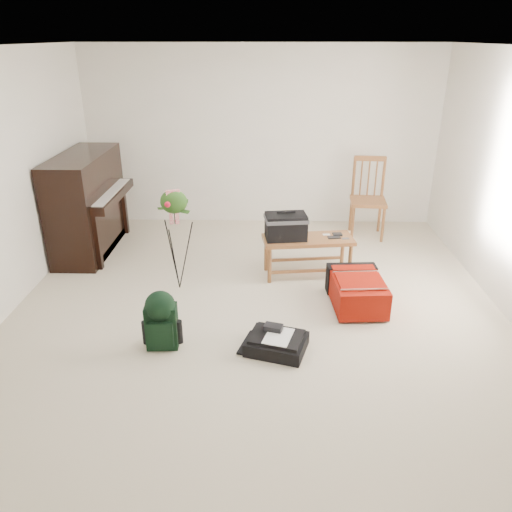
{
  "coord_description": "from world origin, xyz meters",
  "views": [
    {
      "loc": [
        0.11,
        -4.4,
        2.59
      ],
      "look_at": [
        -0.01,
        0.35,
        0.48
      ],
      "focal_mm": 35.0,
      "sensor_mm": 36.0,
      "label": 1
    }
  ],
  "objects_px": {
    "red_suitcase": "(356,288)",
    "green_backpack": "(161,317)",
    "bench": "(293,230)",
    "dining_chair": "(368,199)",
    "black_duffel": "(277,342)",
    "piano": "(88,205)",
    "flower_stand": "(176,241)"
  },
  "relations": [
    {
      "from": "red_suitcase",
      "to": "flower_stand",
      "type": "relative_size",
      "value": 0.67
    },
    {
      "from": "dining_chair",
      "to": "red_suitcase",
      "type": "xyz_separation_m",
      "value": [
        -0.44,
        -1.97,
        -0.36
      ]
    },
    {
      "from": "bench",
      "to": "dining_chair",
      "type": "relative_size",
      "value": 0.99
    },
    {
      "from": "black_duffel",
      "to": "green_backpack",
      "type": "distance_m",
      "value": 1.05
    },
    {
      "from": "dining_chair",
      "to": "piano",
      "type": "bearing_deg",
      "value": -165.9
    },
    {
      "from": "black_duffel",
      "to": "flower_stand",
      "type": "height_order",
      "value": "flower_stand"
    },
    {
      "from": "dining_chair",
      "to": "red_suitcase",
      "type": "distance_m",
      "value": 2.05
    },
    {
      "from": "flower_stand",
      "to": "dining_chair",
      "type": "bearing_deg",
      "value": 17.02
    },
    {
      "from": "green_backpack",
      "to": "bench",
      "type": "bearing_deg",
      "value": 48.24
    },
    {
      "from": "piano",
      "to": "black_duffel",
      "type": "relative_size",
      "value": 2.49
    },
    {
      "from": "black_duffel",
      "to": "dining_chair",
      "type": "bearing_deg",
      "value": 82.28
    },
    {
      "from": "green_backpack",
      "to": "red_suitcase",
      "type": "bearing_deg",
      "value": 21.42
    },
    {
      "from": "dining_chair",
      "to": "black_duffel",
      "type": "height_order",
      "value": "dining_chair"
    },
    {
      "from": "dining_chair",
      "to": "red_suitcase",
      "type": "relative_size",
      "value": 1.38
    },
    {
      "from": "green_backpack",
      "to": "flower_stand",
      "type": "bearing_deg",
      "value": 88.85
    },
    {
      "from": "piano",
      "to": "black_duffel",
      "type": "xyz_separation_m",
      "value": [
        2.38,
        -2.25,
        -0.52
      ]
    },
    {
      "from": "piano",
      "to": "bench",
      "type": "xyz_separation_m",
      "value": [
        2.58,
        -0.68,
        -0.04
      ]
    },
    {
      "from": "piano",
      "to": "green_backpack",
      "type": "bearing_deg",
      "value": -58.58
    },
    {
      "from": "green_backpack",
      "to": "black_duffel",
      "type": "bearing_deg",
      "value": -4.86
    },
    {
      "from": "bench",
      "to": "flower_stand",
      "type": "height_order",
      "value": "flower_stand"
    },
    {
      "from": "bench",
      "to": "red_suitcase",
      "type": "xyz_separation_m",
      "value": [
        0.64,
        -0.68,
        -0.39
      ]
    },
    {
      "from": "red_suitcase",
      "to": "green_backpack",
      "type": "height_order",
      "value": "green_backpack"
    },
    {
      "from": "bench",
      "to": "black_duffel",
      "type": "relative_size",
      "value": 1.78
    },
    {
      "from": "piano",
      "to": "black_duffel",
      "type": "bearing_deg",
      "value": -43.35
    },
    {
      "from": "bench",
      "to": "flower_stand",
      "type": "bearing_deg",
      "value": -170.39
    },
    {
      "from": "green_backpack",
      "to": "piano",
      "type": "bearing_deg",
      "value": 118.09
    },
    {
      "from": "black_duffel",
      "to": "green_backpack",
      "type": "bearing_deg",
      "value": -165.13
    },
    {
      "from": "black_duffel",
      "to": "piano",
      "type": "bearing_deg",
      "value": 153.05
    },
    {
      "from": "bench",
      "to": "black_duffel",
      "type": "distance_m",
      "value": 1.65
    },
    {
      "from": "green_backpack",
      "to": "flower_stand",
      "type": "height_order",
      "value": "flower_stand"
    },
    {
      "from": "piano",
      "to": "black_duffel",
      "type": "distance_m",
      "value": 3.32
    },
    {
      "from": "dining_chair",
      "to": "black_duffel",
      "type": "xyz_separation_m",
      "value": [
        -1.28,
        -2.85,
        -0.45
      ]
    }
  ]
}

